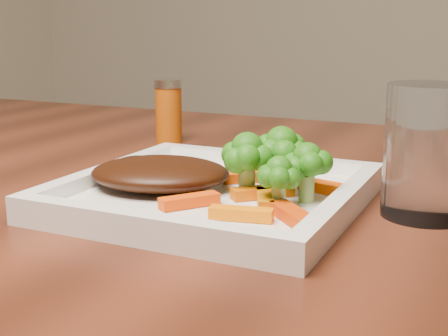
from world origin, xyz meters
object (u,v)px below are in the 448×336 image
at_px(spice_shaker, 169,111).
at_px(drinking_glass, 428,152).
at_px(steak, 160,173).
at_px(plate, 215,198).

height_order(spice_shaker, drinking_glass, drinking_glass).
bearing_deg(steak, spice_shaker, 118.61).
relative_size(plate, spice_shaker, 2.93).
xyz_separation_m(plate, drinking_glass, (0.19, 0.05, 0.05)).
height_order(plate, steak, steak).
height_order(plate, spice_shaker, spice_shaker).
distance_m(plate, steak, 0.06).
relative_size(steak, spice_shaker, 1.50).
distance_m(plate, spice_shaker, 0.32).
height_order(steak, drinking_glass, drinking_glass).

